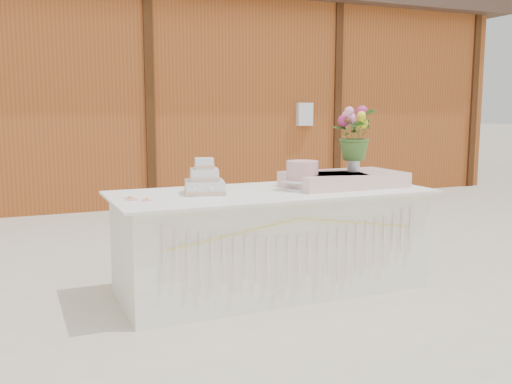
# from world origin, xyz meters

# --- Properties ---
(ground) EXTENTS (80.00, 80.00, 0.00)m
(ground) POSITION_xyz_m (0.00, 0.00, 0.00)
(ground) COLOR beige
(ground) RESTS_ON ground
(barn) EXTENTS (12.60, 4.60, 3.30)m
(barn) POSITION_xyz_m (-0.01, 5.99, 1.68)
(barn) COLOR #944A1F
(barn) RESTS_ON ground
(cake_table) EXTENTS (2.40, 1.00, 0.77)m
(cake_table) POSITION_xyz_m (0.00, -0.00, 0.39)
(cake_table) COLOR white
(cake_table) RESTS_ON ground
(wedding_cake) EXTENTS (0.35, 0.35, 0.26)m
(wedding_cake) POSITION_xyz_m (-0.51, 0.07, 0.86)
(wedding_cake) COLOR silver
(wedding_cake) RESTS_ON cake_table
(pink_cake_stand) EXTENTS (0.31, 0.31, 0.22)m
(pink_cake_stand) POSITION_xyz_m (0.23, -0.05, 0.89)
(pink_cake_stand) COLOR white
(pink_cake_stand) RESTS_ON cake_table
(satin_runner) EXTENTS (0.92, 0.54, 0.12)m
(satin_runner) POSITION_xyz_m (0.62, -0.01, 0.83)
(satin_runner) COLOR beige
(satin_runner) RESTS_ON cake_table
(flower_vase) EXTENTS (0.10, 0.10, 0.14)m
(flower_vase) POSITION_xyz_m (0.72, -0.01, 0.96)
(flower_vase) COLOR silver
(flower_vase) RESTS_ON satin_runner
(bouquet) EXTENTS (0.48, 0.47, 0.40)m
(bouquet) POSITION_xyz_m (0.72, -0.01, 1.23)
(bouquet) COLOR #40692A
(bouquet) RESTS_ON flower_vase
(loose_flowers) EXTENTS (0.25, 0.37, 0.02)m
(loose_flowers) POSITION_xyz_m (-1.00, 0.01, 0.78)
(loose_flowers) COLOR pink
(loose_flowers) RESTS_ON cake_table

